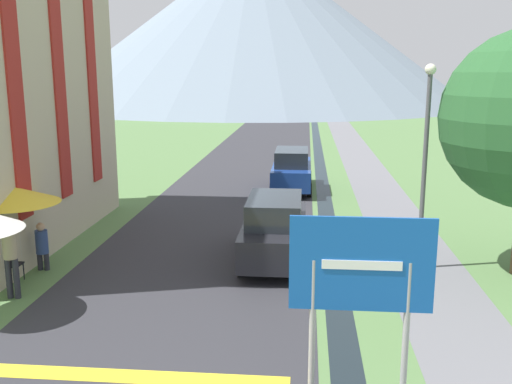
{
  "coord_description": "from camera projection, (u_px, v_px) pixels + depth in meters",
  "views": [
    {
      "loc": [
        0.41,
        -4.21,
        5.16
      ],
      "look_at": [
        -0.84,
        10.0,
        2.11
      ],
      "focal_mm": 40.0,
      "sensor_mm": 36.0,
      "label": 1
    }
  ],
  "objects": [
    {
      "name": "ground_plane",
      "position": [
        296.0,
        192.0,
        24.7
      ],
      "size": [
        160.0,
        160.0,
        0.0
      ],
      "primitive_type": "plane",
      "color": "#517542"
    },
    {
      "name": "road",
      "position": [
        258.0,
        157.0,
        34.66
      ],
      "size": [
        6.4,
        60.0,
        0.01
      ],
      "color": "#2D2D33",
      "rests_on": "ground_plane"
    },
    {
      "name": "footpath",
      "position": [
        359.0,
        158.0,
        34.13
      ],
      "size": [
        2.2,
        60.0,
        0.01
      ],
      "color": "slate",
      "rests_on": "ground_plane"
    },
    {
      "name": "drainage_channel",
      "position": [
        319.0,
        158.0,
        34.34
      ],
      "size": [
        0.6,
        60.0,
        0.0
      ],
      "color": "black",
      "rests_on": "ground_plane"
    },
    {
      "name": "mountain_distant",
      "position": [
        254.0,
        25.0,
        85.61
      ],
      "size": [
        64.17,
        64.17,
        23.63
      ],
      "color": "slate",
      "rests_on": "ground_plane"
    },
    {
      "name": "road_sign",
      "position": [
        361.0,
        282.0,
        8.44
      ],
      "size": [
        2.13,
        0.11,
        3.08
      ],
      "color": "#9E9EA3",
      "rests_on": "ground_plane"
    },
    {
      "name": "parked_car_near",
      "position": [
        275.0,
        228.0,
        15.63
      ],
      "size": [
        1.77,
        4.38,
        1.82
      ],
      "color": "black",
      "rests_on": "ground_plane"
    },
    {
      "name": "parked_car_far",
      "position": [
        292.0,
        170.0,
        24.86
      ],
      "size": [
        1.74,
        4.49,
        1.82
      ],
      "color": "navy",
      "rests_on": "ground_plane"
    },
    {
      "name": "cafe_chair_middle",
      "position": [
        11.0,
        263.0,
        14.01
      ],
      "size": [
        0.4,
        0.4,
        0.85
      ],
      "rotation": [
        0.0,
        0.0,
        0.33
      ],
      "color": "black",
      "rests_on": "ground_plane"
    },
    {
      "name": "cafe_chair_far_right",
      "position": [
        36.0,
        244.0,
        15.58
      ],
      "size": [
        0.4,
        0.4,
        0.85
      ],
      "rotation": [
        0.0,
        0.0,
        0.08
      ],
      "color": "black",
      "rests_on": "ground_plane"
    },
    {
      "name": "cafe_umbrella_middle_yellow",
      "position": [
        15.0,
        195.0,
        14.19
      ],
      "size": [
        2.2,
        2.2,
        2.32
      ],
      "color": "#B7B2A8",
      "rests_on": "ground_plane"
    },
    {
      "name": "person_standing_terrace",
      "position": [
        11.0,
        255.0,
        12.97
      ],
      "size": [
        0.32,
        0.32,
        1.79
      ],
      "color": "#282833",
      "rests_on": "ground_plane"
    },
    {
      "name": "person_seated_near",
      "position": [
        42.0,
        244.0,
        14.9
      ],
      "size": [
        0.32,
        0.32,
        1.29
      ],
      "color": "#282833",
      "rests_on": "ground_plane"
    },
    {
      "name": "streetlamp",
      "position": [
        425.0,
        151.0,
        14.54
      ],
      "size": [
        0.28,
        0.28,
        5.32
      ],
      "color": "#515156",
      "rests_on": "ground_plane"
    }
  ]
}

